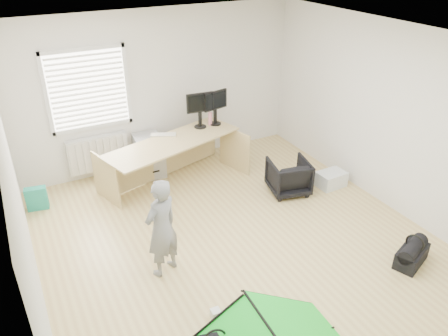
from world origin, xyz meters
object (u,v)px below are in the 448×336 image
filing_cabinet (149,155)px  storage_crate (331,179)px  monitor_left (200,115)px  duffel_bag (411,256)px  monitor_right (215,112)px  thermos (210,119)px  desk (174,163)px  office_chair (289,176)px  person (162,228)px

filing_cabinet → storage_crate: size_ratio=1.50×
monitor_left → duffel_bag: bearing=-65.8°
monitor_right → thermos: 0.14m
monitor_right → duffel_bag: bearing=-87.4°
desk → thermos: thermos is taller
monitor_left → monitor_right: bearing=5.1°
desk → monitor_left: monitor_left is taller
storage_crate → duffel_bag: (-0.37, -1.99, -0.01)m
monitor_right → storage_crate: monitor_right is taller
monitor_right → duffel_bag: monitor_right is taller
thermos → storage_crate: (1.43, -1.61, -0.77)m
monitor_right → storage_crate: bearing=-62.4°
monitor_left → storage_crate: monitor_left is taller
office_chair → storage_crate: bearing=179.4°
office_chair → monitor_right: bearing=-53.6°
monitor_right → storage_crate: 2.26m
filing_cabinet → office_chair: size_ratio=1.10×
person → thermos: bearing=-151.6°
desk → person: person is taller
desk → duffel_bag: size_ratio=4.40×
monitor_right → monitor_left: bearing=167.7°
monitor_left → person: (-1.56, -2.25, -0.36)m
filing_cabinet → monitor_right: monitor_right is taller
filing_cabinet → monitor_right: bearing=-6.8°
office_chair → duffel_bag: size_ratio=1.19×
filing_cabinet → office_chair: filing_cabinet is taller
monitor_left → storage_crate: (1.63, -1.59, -0.88)m
monitor_right → person: bearing=-141.9°
monitor_right → office_chair: bearing=-79.5°
filing_cabinet → desk: bearing=-61.2°
monitor_right → person: person is taller
thermos → monitor_right: bearing=-11.9°
thermos → storage_crate: 2.29m
desk → monitor_left: 0.94m
duffel_bag → monitor_left: bearing=88.6°
monitor_right → office_chair: 1.70m
filing_cabinet → monitor_right: (1.16, -0.24, 0.66)m
office_chair → monitor_left: bearing=-44.4°
filing_cabinet → duffel_bag: size_ratio=1.30×
filing_cabinet → monitor_right: 1.36m
desk → storage_crate: bearing=-46.2°
monitor_right → thermos: (-0.09, 0.02, -0.11)m
desk → person: 2.17m
monitor_left → duffel_bag: size_ratio=0.91×
filing_cabinet → monitor_right: size_ratio=1.47×
desk → office_chair: bearing=-52.5°
thermos → person: (-1.76, -2.27, -0.25)m
monitor_right → storage_crate: size_ratio=1.02×
monitor_left → person: 2.77m
desk → office_chair: (1.52, -1.10, -0.11)m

